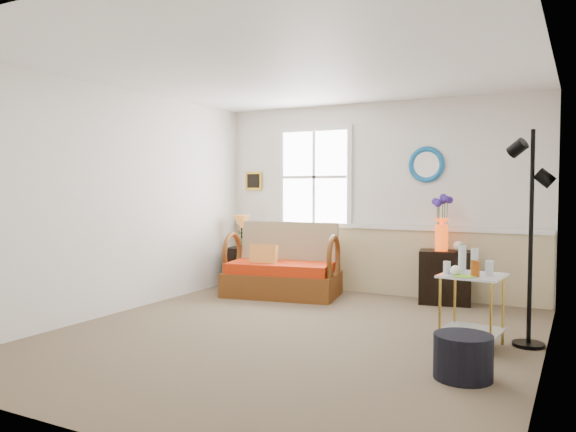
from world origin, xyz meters
The scene contains 19 objects.
floor centered at (0.00, 0.00, 0.00)m, with size 4.50×5.00×0.01m, color brown.
ceiling centered at (0.00, 0.00, 2.60)m, with size 4.50×5.00×0.01m, color white.
walls centered at (0.00, 0.00, 1.30)m, with size 4.51×5.01×2.60m.
wainscot centered at (0.00, 2.48, 0.45)m, with size 4.46×0.02×0.90m, color tan.
chair_rail centered at (0.00, 2.47, 0.92)m, with size 4.46×0.04×0.06m, color white.
window centered at (-0.90, 2.47, 1.60)m, with size 1.14×0.06×1.44m, color white, non-canonical shape.
picture centered at (-1.92, 2.48, 1.55)m, with size 0.28×0.03×0.28m, color #AB8322.
mirror centered at (0.70, 2.48, 1.75)m, with size 0.47×0.47×0.07m, color #1F88CA.
loveseat centered at (-1.04, 1.75, 0.49)m, with size 1.48×0.84×0.97m, color brown, non-canonical shape.
throw_pillow centered at (-1.24, 1.60, 0.51)m, with size 0.38×0.09×0.38m, color #D55919, non-canonical shape.
lamp_stand centered at (-1.97, 2.13, 0.28)m, with size 0.32×0.32×0.57m, color black, non-canonical shape.
table_lamp centered at (-1.94, 2.16, 0.80)m, with size 0.26×0.26×0.48m, color #B76B29, non-canonical shape.
potted_plant centered at (-1.85, 2.18, 0.70)m, with size 0.30×0.33×0.26m, color #3C6330.
cabinet centered at (1.00, 2.26, 0.33)m, with size 0.62×0.40×0.66m, color black, non-canonical shape.
flower_vase centered at (0.96, 2.23, 1.01)m, with size 0.20×0.20×0.68m, color #F1450C, non-canonical shape.
side_table centered at (1.64, 0.43, 0.33)m, with size 0.53×0.53×0.67m, color #A3842F, non-canonical shape.
tabletop_items centered at (1.60, 0.42, 0.79)m, with size 0.41×0.41×0.25m, color silver, non-canonical shape.
floor_lamp centered at (2.10, 0.70, 0.99)m, with size 0.29×0.29×1.98m, color black, non-canonical shape.
ottoman centered at (1.73, -0.47, 0.17)m, with size 0.44×0.44×0.34m, color black.
Camera 1 is at (2.51, -4.81, 1.46)m, focal length 35.00 mm.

